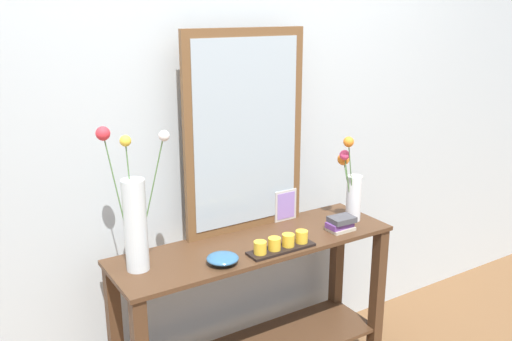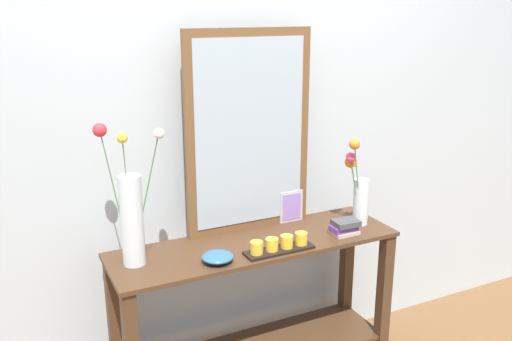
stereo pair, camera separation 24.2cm
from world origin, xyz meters
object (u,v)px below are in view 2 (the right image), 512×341
at_px(tall_vase_left, 131,213).
at_px(vase_right, 359,190).
at_px(console_table, 256,302).
at_px(book_stack, 345,227).
at_px(picture_frame_small, 291,206).
at_px(mirror_leaning, 249,133).
at_px(decorative_bowl, 218,257).
at_px(candle_tray, 279,245).

height_order(tall_vase_left, vase_right, tall_vase_left).
relative_size(console_table, book_stack, 10.10).
height_order(console_table, picture_frame_small, picture_frame_small).
distance_m(mirror_leaning, decorative_bowl, 0.60).
bearing_deg(book_stack, mirror_leaning, 144.60).
bearing_deg(tall_vase_left, decorative_bowl, -23.97).
height_order(picture_frame_small, decorative_bowl, picture_frame_small).
bearing_deg(tall_vase_left, picture_frame_small, 8.64).
bearing_deg(mirror_leaning, decorative_bowl, -135.26).
height_order(tall_vase_left, picture_frame_small, tall_vase_left).
distance_m(picture_frame_small, decorative_bowl, 0.58).
bearing_deg(book_stack, candle_tray, -174.55).
relative_size(picture_frame_small, decorative_bowl, 1.17).
xyz_separation_m(console_table, mirror_leaning, (0.05, 0.17, 0.78)).
bearing_deg(picture_frame_small, book_stack, -59.35).
distance_m(candle_tray, book_stack, 0.37).
bearing_deg(decorative_bowl, book_stack, 1.39).
height_order(mirror_leaning, tall_vase_left, mirror_leaning).
bearing_deg(vase_right, candle_tray, -167.35).
xyz_separation_m(console_table, picture_frame_small, (0.27, 0.15, 0.39)).
relative_size(mirror_leaning, candle_tray, 2.98).
relative_size(candle_tray, picture_frame_small, 2.01).
bearing_deg(console_table, candle_tray, -70.05).
height_order(console_table, book_stack, book_stack).
distance_m(console_table, book_stack, 0.55).
bearing_deg(book_stack, tall_vase_left, 172.65).
bearing_deg(tall_vase_left, console_table, -2.89).
bearing_deg(candle_tray, tall_vase_left, 165.05).
bearing_deg(console_table, book_stack, -13.11).
bearing_deg(book_stack, console_table, 166.89).
xyz_separation_m(candle_tray, decorative_bowl, (-0.28, 0.02, -0.00)).
relative_size(tall_vase_left, candle_tray, 1.90).
relative_size(vase_right, book_stack, 3.35).
bearing_deg(vase_right, console_table, 177.77).
height_order(tall_vase_left, book_stack, tall_vase_left).
relative_size(mirror_leaning, tall_vase_left, 1.56).
height_order(console_table, candle_tray, candle_tray).
xyz_separation_m(console_table, book_stack, (0.42, -0.10, 0.34)).
xyz_separation_m(tall_vase_left, candle_tray, (0.60, -0.16, -0.20)).
bearing_deg(candle_tray, vase_right, 12.65).
relative_size(mirror_leaning, decorative_bowl, 6.98).
bearing_deg(mirror_leaning, candle_tray, -89.75).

